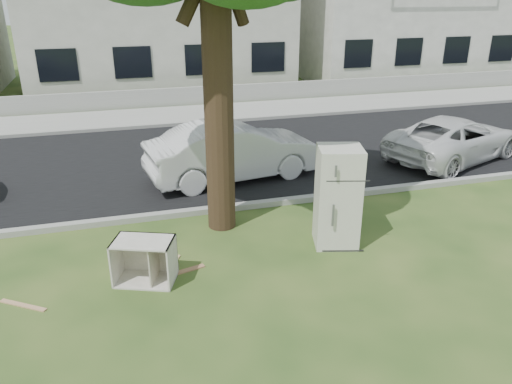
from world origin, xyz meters
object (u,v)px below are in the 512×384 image
object	(u,v)px
car_right	(454,138)
cabinet	(144,261)
fridge	(338,197)
car_center	(234,151)

from	to	relation	value
car_right	cabinet	bearing A→B (deg)	93.16
cabinet	car_right	world-z (taller)	car_right
cabinet	fridge	bearing A→B (deg)	27.26
car_center	fridge	bearing A→B (deg)	-173.77
car_center	car_right	distance (m)	6.03
fridge	cabinet	xyz separation A→B (m)	(-3.43, -0.35, -0.55)
fridge	car_right	xyz separation A→B (m)	(5.02, 3.53, -0.33)
cabinet	car_center	xyz separation A→B (m)	(2.43, 4.09, 0.33)
fridge	cabinet	bearing A→B (deg)	-159.22
fridge	car_center	bearing A→B (deg)	119.91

